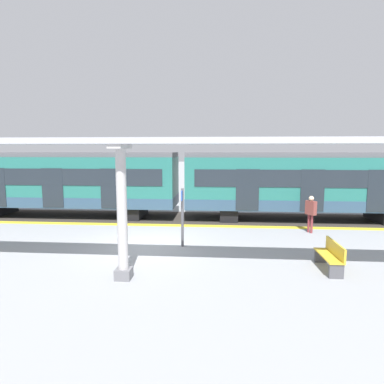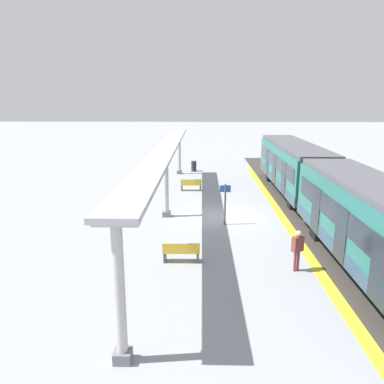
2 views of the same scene
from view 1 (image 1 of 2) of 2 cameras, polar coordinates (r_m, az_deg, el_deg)
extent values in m
plane|color=gray|center=(12.44, -7.98, -9.43)|extent=(176.00, 176.00, 0.00)
cube|color=gold|center=(15.62, -5.32, -5.88)|extent=(0.47, 31.13, 0.01)
cube|color=#38332D|center=(17.39, -4.29, -4.49)|extent=(3.20, 43.13, 0.01)
cube|color=#236960|center=(18.82, -21.69, 1.88)|extent=(2.60, 12.21, 2.60)
cube|color=#2D4863|center=(18.94, -21.54, -1.21)|extent=(2.63, 12.23, 0.55)
cube|color=#515156|center=(18.75, -21.90, 6.20)|extent=(2.39, 12.21, 0.24)
cube|color=#1E262D|center=(17.63, -23.61, 2.46)|extent=(0.03, 11.23, 0.84)
cube|color=#1E262D|center=(17.68, -23.53, 0.64)|extent=(0.04, 1.10, 2.00)
cube|color=#1E262D|center=(16.47, -14.11, 0.58)|extent=(0.04, 1.10, 2.00)
cube|color=black|center=(17.68, -9.97, -3.34)|extent=(2.21, 0.90, 0.64)
cube|color=#236960|center=(17.48, 19.45, 1.59)|extent=(2.60, 12.21, 2.60)
cube|color=#2D4863|center=(17.61, 19.30, -1.73)|extent=(2.63, 12.23, 0.55)
cube|color=#515156|center=(17.41, 19.65, 6.24)|extent=(2.39, 12.21, 0.24)
cube|color=#1E262D|center=(16.20, 20.68, 2.21)|extent=(0.03, 11.23, 0.84)
cube|color=#1E262D|center=(15.68, 9.81, 0.36)|extent=(0.04, 1.10, 2.00)
cube|color=#1E262D|center=(16.25, 20.59, 0.23)|extent=(0.04, 1.10, 2.00)
cube|color=#1E262D|center=(17.34, 30.33, 0.12)|extent=(0.04, 1.10, 2.00)
cube|color=black|center=(19.08, 30.66, -3.49)|extent=(2.21, 0.90, 0.64)
cube|color=black|center=(17.14, 6.46, -3.62)|extent=(2.21, 0.90, 0.64)
cube|color=slate|center=(9.51, -12.02, -13.98)|extent=(0.44, 0.44, 0.30)
cylinder|color=#B2AFB0|center=(9.01, -12.33, -3.15)|extent=(0.28, 0.28, 3.34)
cube|color=#B2AFB0|center=(8.86, -12.64, 7.90)|extent=(1.10, 0.36, 0.12)
cube|color=#A8AAB2|center=(8.91, -13.68, 8.77)|extent=(1.20, 24.98, 0.16)
cube|color=gold|center=(10.68, 23.05, -10.36)|extent=(1.50, 0.45, 0.04)
cube|color=gold|center=(10.68, 24.09, -9.18)|extent=(1.50, 0.07, 0.40)
cube|color=#4C4C51|center=(10.16, 24.23, -12.72)|extent=(0.10, 0.40, 0.42)
cube|color=#4C4C51|center=(11.35, 21.89, -10.46)|extent=(0.10, 0.40, 0.42)
cylinder|color=#4C4C51|center=(12.00, -1.71, -4.57)|extent=(0.10, 0.10, 2.20)
cube|color=#284C9E|center=(11.85, -1.73, -0.54)|extent=(0.56, 0.04, 0.36)
cylinder|color=maroon|center=(14.97, 20.46, -5.35)|extent=(0.10, 0.10, 0.81)
cylinder|color=maroon|center=(15.08, 20.00, -5.24)|extent=(0.10, 0.10, 0.81)
cube|color=brown|center=(14.89, 20.35, -2.64)|extent=(0.51, 0.43, 0.60)
sphere|color=beige|center=(14.82, 20.42, -1.08)|extent=(0.22, 0.22, 0.22)
camera|label=2|loc=(20.46, 64.66, 11.26)|focal=34.81mm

